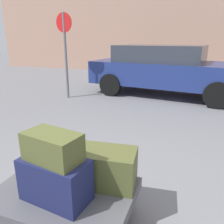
# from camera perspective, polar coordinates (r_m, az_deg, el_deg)

# --- Properties ---
(ground_plane) EXTENTS (60.00, 60.00, 0.00)m
(ground_plane) POSITION_cam_1_polar(r_m,az_deg,el_deg) (2.34, -11.25, -25.31)
(ground_plane) COLOR slate
(luggage_cart) EXTENTS (1.18, 0.84, 0.34)m
(luggage_cart) POSITION_cam_1_polar(r_m,az_deg,el_deg) (2.17, -11.70, -20.09)
(luggage_cart) COLOR #4C4C51
(luggage_cart) RESTS_ON ground_plane
(duffel_bag_navy_rear_left) EXTENTS (0.57, 0.36, 0.35)m
(duffel_bag_navy_rear_left) POSITION_cam_1_polar(r_m,az_deg,el_deg) (1.95, -13.96, -16.08)
(duffel_bag_navy_rear_left) COLOR #191E47
(duffel_bag_navy_rear_left) RESTS_ON luggage_cart
(duffel_bag_olive_rear_right) EXTENTS (0.69, 0.41, 0.32)m
(duffel_bag_olive_rear_right) POSITION_cam_1_polar(r_m,az_deg,el_deg) (2.10, -3.37, -13.36)
(duffel_bag_olive_rear_right) COLOR #4C5128
(duffel_bag_olive_rear_right) RESTS_ON luggage_cart
(duffel_bag_olive_topmost_pile) EXTENTS (0.48, 0.32, 0.22)m
(duffel_bag_olive_topmost_pile) POSITION_cam_1_polar(r_m,az_deg,el_deg) (1.81, -14.64, -8.43)
(duffel_bag_olive_topmost_pile) COLOR #4C5128
(duffel_bag_olive_topmost_pile) RESTS_ON duffel_bag_navy_rear_left
(parked_car) EXTENTS (4.48, 2.32, 1.42)m
(parked_car) POSITION_cam_1_polar(r_m,az_deg,el_deg) (6.93, 13.24, 10.45)
(parked_car) COLOR navy
(parked_car) RESTS_ON ground_plane
(no_parking_sign) EXTENTS (0.50, 0.10, 2.24)m
(no_parking_sign) POSITION_cam_1_polar(r_m,az_deg,el_deg) (6.45, -11.59, 15.70)
(no_parking_sign) COLOR slate
(no_parking_sign) RESTS_ON ground_plane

